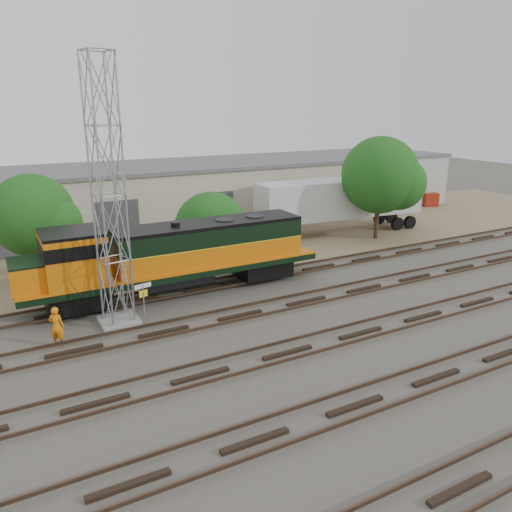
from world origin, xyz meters
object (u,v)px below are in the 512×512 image
locomotive (172,255)px  worker (57,326)px  semi_trailer (345,199)px  signal_tower (109,200)px

locomotive → worker: bearing=-152.1°
locomotive → semi_trailer: (17.30, 6.91, 0.49)m
semi_trailer → locomotive: bearing=-154.2°
locomotive → semi_trailer: 18.64m
worker → semi_trailer: semi_trailer is taller
signal_tower → worker: size_ratio=6.78×
worker → signal_tower: bearing=-127.2°
worker → semi_trailer: 26.09m
signal_tower → semi_trailer: bearing=23.8°
locomotive → signal_tower: 5.70m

